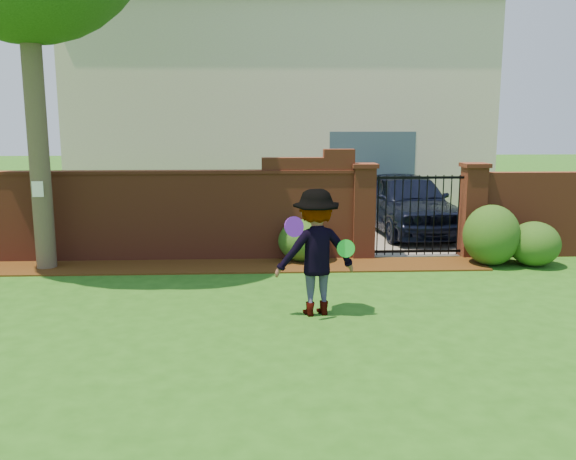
{
  "coord_description": "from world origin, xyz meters",
  "views": [
    {
      "loc": [
        0.35,
        -7.71,
        2.71
      ],
      "look_at": [
        0.79,
        1.4,
        1.05
      ],
      "focal_mm": 37.68,
      "sensor_mm": 36.0,
      "label": 1
    }
  ],
  "objects_px": {
    "car": "(410,204)",
    "frisbee_green": "(346,249)",
    "frisbee_purple": "(294,227)",
    "man": "(316,253)"
  },
  "relations": [
    {
      "from": "frisbee_purple",
      "to": "frisbee_green",
      "type": "relative_size",
      "value": 1.11
    },
    {
      "from": "frisbee_green",
      "to": "man",
      "type": "bearing_deg",
      "value": 159.73
    },
    {
      "from": "car",
      "to": "man",
      "type": "relative_size",
      "value": 2.45
    },
    {
      "from": "car",
      "to": "frisbee_green",
      "type": "bearing_deg",
      "value": -116.68
    },
    {
      "from": "man",
      "to": "frisbee_green",
      "type": "relative_size",
      "value": 7.12
    },
    {
      "from": "frisbee_purple",
      "to": "man",
      "type": "bearing_deg",
      "value": 44.71
    },
    {
      "from": "car",
      "to": "man",
      "type": "bearing_deg",
      "value": -120.33
    },
    {
      "from": "frisbee_purple",
      "to": "frisbee_green",
      "type": "bearing_deg",
      "value": 13.87
    },
    {
      "from": "frisbee_green",
      "to": "car",
      "type": "bearing_deg",
      "value": 68.39
    },
    {
      "from": "car",
      "to": "frisbee_green",
      "type": "relative_size",
      "value": 17.44
    }
  ]
}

